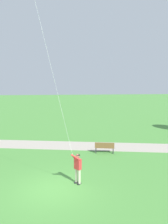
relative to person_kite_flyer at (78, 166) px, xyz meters
name	(u,v)px	position (x,y,z in m)	size (l,w,h in m)	color
ground_plane	(53,189)	(0.54, -1.33, -1.05)	(120.00, 120.00, 0.00)	#4C8E3D
walkway_path	(81,146)	(-6.94, 0.67, -1.04)	(2.40, 32.00, 0.02)	#ADA393
person_kite_flyer	(78,166)	(0.00, 0.00, 0.00)	(0.58, 0.60, 1.83)	#232328
park_bench_near_walkway	(105,147)	(-4.96, 2.36, -0.54)	(0.68, 1.55, 0.88)	brown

